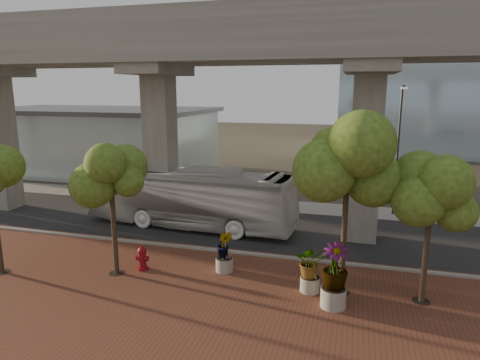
# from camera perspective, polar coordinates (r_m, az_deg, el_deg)

# --- Properties ---
(ground) EXTENTS (160.00, 160.00, 0.00)m
(ground) POSITION_cam_1_polar(r_m,az_deg,el_deg) (23.78, 0.99, -8.14)
(ground) COLOR #373228
(ground) RESTS_ON ground
(brick_plaza) EXTENTS (70.00, 13.00, 0.06)m
(brick_plaza) POSITION_cam_1_polar(r_m,az_deg,el_deg) (16.84, -6.20, -17.12)
(brick_plaza) COLOR brown
(brick_plaza) RESTS_ON ground
(asphalt_road) EXTENTS (90.00, 8.00, 0.04)m
(asphalt_road) POSITION_cam_1_polar(r_m,az_deg,el_deg) (25.61, 2.13, -6.60)
(asphalt_road) COLOR black
(asphalt_road) RESTS_ON ground
(curb_strip) EXTENTS (70.00, 0.25, 0.16)m
(curb_strip) POSITION_cam_1_polar(r_m,az_deg,el_deg) (21.95, -0.34, -9.69)
(curb_strip) COLOR gray
(curb_strip) RESTS_ON ground
(far_sidewalk) EXTENTS (90.00, 3.00, 0.06)m
(far_sidewalk) POSITION_cam_1_polar(r_m,az_deg,el_deg) (30.75, 4.52, -3.39)
(far_sidewalk) COLOR gray
(far_sidewalk) RESTS_ON ground
(transit_viaduct) EXTENTS (72.00, 5.60, 12.40)m
(transit_viaduct) POSITION_cam_1_polar(r_m,az_deg,el_deg) (24.27, 2.26, 9.87)
(transit_viaduct) COLOR gray
(transit_viaduct) RESTS_ON ground
(station_pavilion) EXTENTS (23.00, 13.00, 6.30)m
(station_pavilion) POSITION_cam_1_polar(r_m,az_deg,el_deg) (45.76, -18.65, 5.19)
(station_pavilion) COLOR silver
(station_pavilion) RESTS_ON ground
(transit_bus) EXTENTS (13.04, 3.99, 3.58)m
(transit_bus) POSITION_cam_1_polar(r_m,az_deg,el_deg) (25.92, -6.67, -2.36)
(transit_bus) COLOR silver
(transit_bus) RESTS_ON ground
(fire_hydrant) EXTENTS (0.57, 0.52, 1.15)m
(fire_hydrant) POSITION_cam_1_polar(r_m,az_deg,el_deg) (20.43, -12.89, -10.11)
(fire_hydrant) COLOR maroon
(fire_hydrant) RESTS_ON ground
(planter_front) EXTENTS (1.79, 1.79, 1.97)m
(planter_front) POSITION_cam_1_polar(r_m,az_deg,el_deg) (17.91, 9.40, -10.99)
(planter_front) COLOR gray
(planter_front) RESTS_ON ground
(planter_right) EXTENTS (2.38, 2.38, 2.54)m
(planter_right) POSITION_cam_1_polar(r_m,az_deg,el_deg) (16.76, 12.50, -11.52)
(planter_right) COLOR #A69E96
(planter_right) RESTS_ON ground
(planter_left) EXTENTS (1.77, 1.77, 1.94)m
(planter_left) POSITION_cam_1_polar(r_m,az_deg,el_deg) (19.55, -2.10, -8.86)
(planter_left) COLOR gray
(planter_left) RESTS_ON ground
(street_tree_near_west) EXTENTS (2.98, 2.98, 5.95)m
(street_tree_near_west) POSITION_cam_1_polar(r_m,az_deg,el_deg) (19.19, -16.88, 0.76)
(street_tree_near_west) COLOR #453527
(street_tree_near_west) RESTS_ON ground
(street_tree_near_east) EXTENTS (4.17, 4.17, 7.28)m
(street_tree_near_east) POSITION_cam_1_polar(r_m,az_deg,el_deg) (16.90, 14.18, 2.16)
(street_tree_near_east) COLOR #453527
(street_tree_near_east) RESTS_ON ground
(street_tree_far_east) EXTENTS (3.29, 3.29, 5.59)m
(street_tree_far_east) POSITION_cam_1_polar(r_m,az_deg,el_deg) (17.44, 24.09, -2.56)
(street_tree_far_east) COLOR #453527
(street_tree_far_east) RESTS_ON ground
(streetlamp_west) EXTENTS (0.37, 1.09, 7.50)m
(streetlamp_west) POSITION_cam_1_polar(r_m,az_deg,el_deg) (31.36, -10.92, 4.84)
(streetlamp_west) COLOR #2F2F34
(streetlamp_west) RESTS_ON ground
(streetlamp_east) EXTENTS (0.42, 1.22, 8.40)m
(streetlamp_east) POSITION_cam_1_polar(r_m,az_deg,el_deg) (29.28, 20.37, 4.83)
(streetlamp_east) COLOR #2B2B2F
(streetlamp_east) RESTS_ON ground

